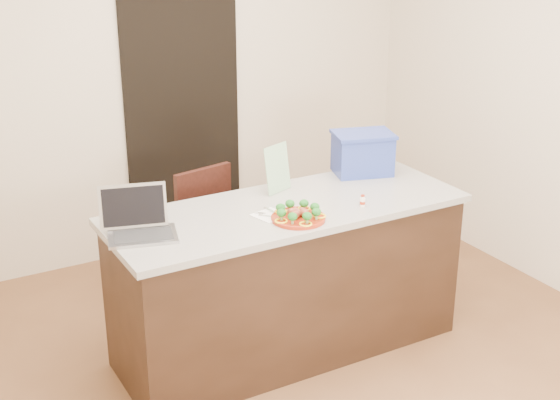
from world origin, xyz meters
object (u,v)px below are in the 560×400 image
plate (298,218)px  yogurt_bottle (363,202)px  blue_box (363,153)px  napkin (270,215)px  chair (211,233)px  laptop (138,222)px  island (287,279)px

plate → yogurt_bottle: yogurt_bottle is taller
blue_box → plate: bearing=-131.1°
plate → napkin: 0.16m
yogurt_bottle → chair: size_ratio=0.07×
yogurt_bottle → chair: bearing=121.4°
napkin → laptop: 0.72m
plate → napkin: (-0.11, 0.12, -0.01)m
yogurt_bottle → blue_box: blue_box is taller
island → chair: size_ratio=2.19×
laptop → plate: bearing=-0.8°
napkin → yogurt_bottle: bearing=-13.8°
island → blue_box: bearing=20.4°
napkin → yogurt_bottle: size_ratio=2.43×
plate → laptop: bearing=163.0°
blue_box → island: bearing=-142.5°
napkin → chair: (-0.02, 0.76, -0.39)m
napkin → blue_box: blue_box is taller
chair → island: bearing=-86.2°
island → laptop: laptop is taller
island → napkin: bearing=-153.4°
plate → chair: plate is taller
plate → laptop: laptop is taller
laptop → blue_box: 1.57m
yogurt_bottle → island: bearing=150.6°
yogurt_bottle → blue_box: (0.32, 0.46, 0.11)m
island → laptop: bearing=176.9°
napkin → blue_box: (0.85, 0.34, 0.13)m
laptop → chair: (0.69, 0.63, -0.45)m
napkin → blue_box: size_ratio=0.38×
laptop → chair: 1.04m
island → chair: bearing=104.4°
yogurt_bottle → laptop: size_ratio=0.17×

